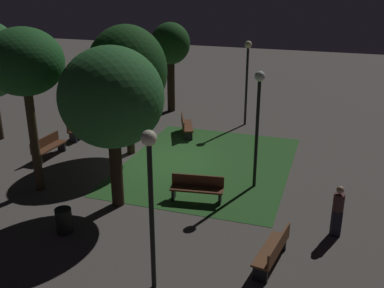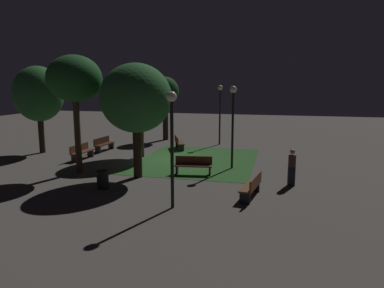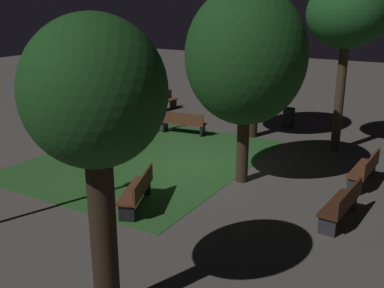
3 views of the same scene
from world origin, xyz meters
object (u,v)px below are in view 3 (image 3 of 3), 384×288
lamp_post_path_center (229,49)px  pedestrian (106,97)px  bench_lawn_edge (343,204)px  tree_near_wall (256,38)px  bench_by_lamp (161,101)px  tree_left_canopy (246,57)px  lamp_post_near_wall (119,61)px  bench_front_right (183,122)px  tree_back_left (348,15)px  tree_back_right (95,100)px  bench_corner (366,169)px  trash_bin (289,118)px  bench_front_left (138,190)px

lamp_post_path_center → pedestrian: 6.04m
bench_lawn_edge → tree_near_wall: size_ratio=0.35×
bench_by_lamp → tree_left_canopy: tree_left_canopy is taller
lamp_post_near_wall → bench_front_right: bearing=-44.5°
bench_front_right → bench_by_lamp: size_ratio=1.00×
bench_front_right → tree_left_canopy: bearing=-129.0°
bench_by_lamp → lamp_post_near_wall: size_ratio=0.44×
bench_by_lamp → tree_back_left: tree_back_left is taller
bench_lawn_edge → lamp_post_path_center: (9.11, 7.47, 2.36)m
lamp_post_near_wall → bench_by_lamp: bearing=16.8°
lamp_post_near_wall → tree_back_right: bearing=-142.2°
bench_lawn_edge → bench_corner: size_ratio=1.01×
bench_corner → lamp_post_path_center: size_ratio=0.44×
bench_by_lamp → lamp_post_path_center: 3.99m
bench_lawn_edge → pedestrian: size_ratio=1.14×
bench_lawn_edge → tree_back_right: bearing=154.7°
bench_corner → tree_back_right: tree_back_right is taller
trash_bin → bench_front_left: bearing=176.1°
bench_corner → tree_left_canopy: tree_left_canopy is taller
bench_by_lamp → pedestrian: 2.59m
tree_back_right → bench_corner: bearing=-17.4°
tree_near_wall → lamp_post_near_wall: bearing=124.3°
tree_back_left → pedestrian: size_ratio=3.55×
bench_by_lamp → tree_back_right: size_ratio=0.38×
bench_corner → bench_front_right: (1.73, 7.11, 0.00)m
bench_front_left → tree_near_wall: tree_near_wall is taller
lamp_post_near_wall → tree_back_left: bearing=-70.0°
tree_left_canopy → tree_back_right: bearing=-174.9°
tree_back_right → tree_back_left: bearing=-5.4°
bench_corner → tree_near_wall: bearing=58.8°
bench_front_right → tree_back_right: 11.22m
tree_back_left → lamp_post_path_center: size_ratio=1.38×
lamp_post_near_wall → bench_lawn_edge: bearing=-107.3°
bench_lawn_edge → tree_left_canopy: (1.17, 3.10, 3.07)m
pedestrian → lamp_post_near_wall: bearing=-130.9°
tree_back_left → bench_front_left: bearing=156.7°
lamp_post_path_center → tree_left_canopy: bearing=-151.2°
bench_lawn_edge → tree_back_right: size_ratio=0.38×
lamp_post_path_center → tree_back_left: bearing=-122.0°
bench_front_right → tree_back_left: (0.96, -5.61, 4.06)m
tree_left_canopy → lamp_post_path_center: (7.94, 4.38, -0.71)m
lamp_post_path_center → pedestrian: bearing=132.7°
bench_corner → tree_back_left: size_ratio=0.32×
bench_lawn_edge → tree_back_left: tree_back_left is taller
bench_lawn_edge → bench_by_lamp: size_ratio=0.99×
lamp_post_near_wall → trash_bin: size_ratio=5.43×
tree_near_wall → pedestrian: (-0.27, 6.99, -2.83)m
tree_near_wall → tree_back_right: (-10.84, -2.16, -0.06)m
bench_lawn_edge → bench_front_left: (-1.77, 4.58, 0.00)m
tree_near_wall → tree_left_canopy: bearing=-160.0°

